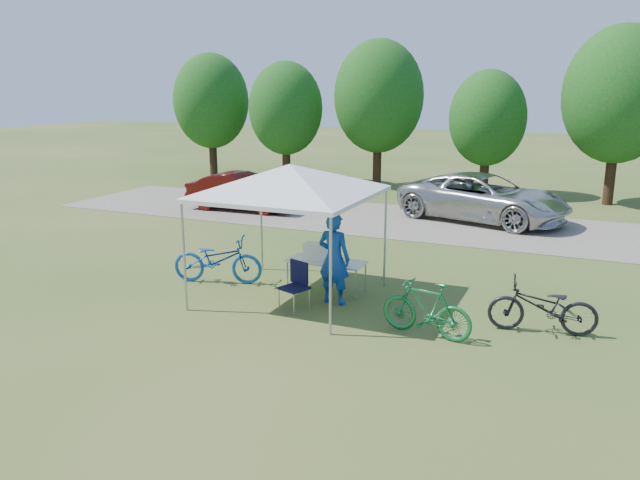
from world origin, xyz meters
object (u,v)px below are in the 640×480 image
Objects in this scene: cooler at (316,251)px; bike_dark at (543,307)px; bike_blue at (218,260)px; cyclist at (334,258)px; folding_table at (326,263)px; folding_chair at (297,281)px; sedan at (243,192)px; bike_green at (426,309)px; minivan at (484,197)px.

bike_dark is at bearing -7.27° from cooler.
cyclist is at bearing -110.42° from bike_blue.
cyclist is (0.42, -0.61, 0.30)m from folding_table.
folding_chair is 9.99m from sedan.
cooler is 0.13× the size of sedan.
bike_green is (2.10, -0.91, -0.42)m from cyclist.
bike_green is 12.01m from sedan.
bike_green reaches higher than bike_dark.
cooler is 0.90m from cyclist.
folding_chair is 0.24× the size of sedan.
minivan reaches higher than folding_chair.
cyclist is at bearing -173.12° from minivan.
bike_green is at bearing -118.96° from bike_blue.
bike_blue is 5.05m from bike_green.
folding_table is at bearing -50.12° from cyclist.
sedan is (-10.41, 7.45, 0.17)m from bike_dark.
cooler is 2.23m from bike_blue.
folding_chair is at bearing -175.82° from minivan.
cooler is at bearing -106.47° from bike_dark.
folding_chair is 0.50× the size of bike_dark.
bike_dark is at bearing 27.62° from folding_chair.
cyclist is 9.15m from minivan.
bike_blue is 9.80m from minivan.
cooler is at bearing 115.58° from folding_chair.
cooler is (-0.11, 1.16, 0.30)m from folding_chair.
bike_dark is (4.47, 0.58, -0.06)m from folding_chair.
cooler is at bearing -142.32° from sedan.
folding_chair is (-0.13, -1.16, -0.08)m from folding_table.
minivan is at bearing -81.40° from sedan.
bike_dark is (4.34, -0.58, -0.14)m from folding_table.
folding_table is 0.98× the size of bike_green.
bike_green is at bearing 161.58° from cyclist.
cyclist reaches higher than bike_blue.
bike_dark is (4.58, -0.58, -0.36)m from cooler.
folding_chair is at bearing -96.27° from folding_table.
bike_blue is at bearing -178.27° from folding_chair.
folding_table is 0.82× the size of bike_blue.
sedan is at bearing 146.73° from folding_chair.
bike_blue reaches higher than bike_dark.
bike_blue reaches higher than cooler.
folding_table is 1.17m from folding_chair.
bike_green is (4.93, -1.12, -0.02)m from bike_blue.
folding_table is at bearing -106.86° from bike_dark.
sedan is at bearing -44.03° from cyclist.
sedan reaches higher than cooler.
cooler is at bearing 180.00° from folding_table.
bike_green is at bearing -28.82° from cooler.
bike_blue is 1.07× the size of bike_dark.
folding_table is at bearing -111.73° from bike_green.
sedan is (-5.94, 8.03, 0.11)m from folding_chair.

